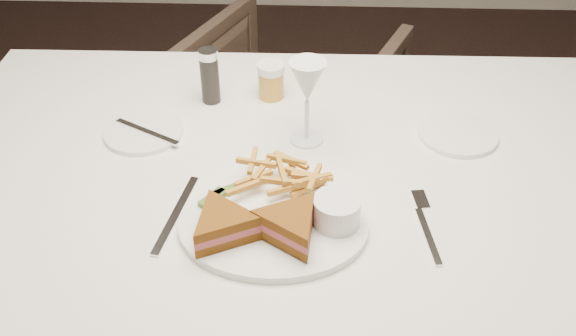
{
  "coord_description": "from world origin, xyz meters",
  "views": [
    {
      "loc": [
        -0.07,
        -0.91,
        1.5
      ],
      "look_at": [
        -0.11,
        -0.02,
        0.8
      ],
      "focal_mm": 40.0,
      "sensor_mm": 36.0,
      "label": 1
    }
  ],
  "objects": [
    {
      "name": "table",
      "position": [
        -0.11,
        0.03,
        0.38
      ],
      "size": [
        1.43,
        0.96,
        0.75
      ],
      "primitive_type": "cube",
      "rotation": [
        0.0,
        0.0,
        0.01
      ],
      "color": "silver",
      "rests_on": "ground"
    },
    {
      "name": "chair_far",
      "position": [
        -0.15,
        0.9,
        0.33
      ],
      "size": [
        0.82,
        0.8,
        0.65
      ],
      "primitive_type": "imported",
      "rotation": [
        0.0,
        0.0,
        2.73
      ],
      "color": "#443429",
      "rests_on": "ground"
    },
    {
      "name": "table_setting",
      "position": [
        -0.12,
        -0.02,
        0.79
      ],
      "size": [
        0.8,
        0.63,
        0.18
      ],
      "color": "white",
      "rests_on": "table"
    }
  ]
}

